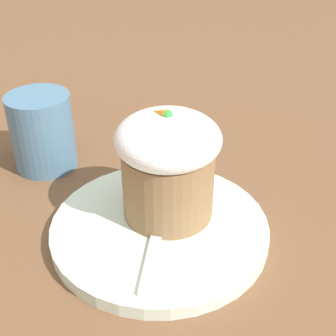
% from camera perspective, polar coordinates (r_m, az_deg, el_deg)
% --- Properties ---
extents(ground_plane, '(4.00, 4.00, 0.00)m').
position_cam_1_polar(ground_plane, '(0.44, -1.01, -8.04)').
color(ground_plane, brown).
extents(dessert_plate, '(0.20, 0.20, 0.01)m').
position_cam_1_polar(dessert_plate, '(0.44, -1.02, -7.40)').
color(dessert_plate, silver).
rests_on(dessert_plate, ground_plane).
extents(carrot_cake, '(0.09, 0.09, 0.11)m').
position_cam_1_polar(carrot_cake, '(0.41, -0.00, 0.62)').
color(carrot_cake, olive).
rests_on(carrot_cake, dessert_plate).
extents(spoon, '(0.08, 0.10, 0.01)m').
position_cam_1_polar(spoon, '(0.42, -1.29, -7.67)').
color(spoon, silver).
rests_on(spoon, dessert_plate).
extents(coffee_cup, '(0.10, 0.07, 0.09)m').
position_cam_1_polar(coffee_cup, '(0.54, -15.17, 4.36)').
color(coffee_cup, teal).
rests_on(coffee_cup, ground_plane).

